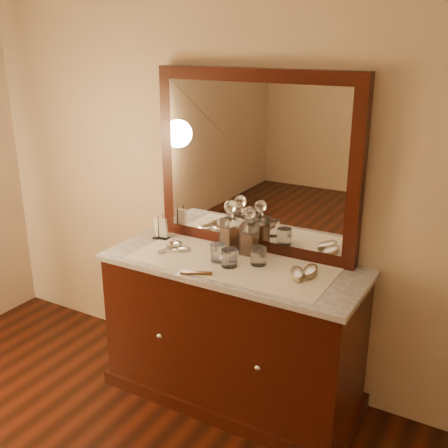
% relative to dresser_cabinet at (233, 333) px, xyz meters
% --- Properties ---
extents(dresser_cabinet, '(1.40, 0.55, 0.82)m').
position_rel_dresser_cabinet_xyz_m(dresser_cabinet, '(0.00, 0.00, 0.00)').
color(dresser_cabinet, black).
rests_on(dresser_cabinet, floor).
extents(dresser_plinth, '(1.46, 0.59, 0.08)m').
position_rel_dresser_cabinet_xyz_m(dresser_plinth, '(0.00, 0.00, -0.37)').
color(dresser_plinth, black).
rests_on(dresser_plinth, floor).
extents(knob_left, '(0.04, 0.04, 0.04)m').
position_rel_dresser_cabinet_xyz_m(knob_left, '(-0.30, -0.28, 0.04)').
color(knob_left, silver).
rests_on(knob_left, dresser_cabinet).
extents(knob_right, '(0.04, 0.04, 0.04)m').
position_rel_dresser_cabinet_xyz_m(knob_right, '(0.30, -0.28, 0.04)').
color(knob_right, silver).
rests_on(knob_right, dresser_cabinet).
extents(marble_top, '(1.44, 0.59, 0.03)m').
position_rel_dresser_cabinet_xyz_m(marble_top, '(0.00, 0.00, 0.42)').
color(marble_top, white).
rests_on(marble_top, dresser_cabinet).
extents(mirror_frame, '(1.20, 0.08, 1.00)m').
position_rel_dresser_cabinet_xyz_m(mirror_frame, '(0.00, 0.25, 0.94)').
color(mirror_frame, black).
rests_on(mirror_frame, marble_top).
extents(mirror_glass, '(1.06, 0.01, 0.86)m').
position_rel_dresser_cabinet_xyz_m(mirror_glass, '(0.00, 0.21, 0.94)').
color(mirror_glass, white).
rests_on(mirror_glass, marble_top).
extents(lace_runner, '(1.10, 0.45, 0.00)m').
position_rel_dresser_cabinet_xyz_m(lace_runner, '(0.00, -0.02, 0.44)').
color(lace_runner, silver).
rests_on(lace_runner, marble_top).
extents(pin_dish, '(0.11, 0.11, 0.01)m').
position_rel_dresser_cabinet_xyz_m(pin_dish, '(-0.07, 0.01, 0.45)').
color(pin_dish, silver).
rests_on(pin_dish, lace_runner).
extents(comb, '(0.17, 0.09, 0.01)m').
position_rel_dresser_cabinet_xyz_m(comb, '(-0.09, -0.23, 0.45)').
color(comb, brown).
rests_on(comb, lace_runner).
extents(napkin_rack, '(0.10, 0.07, 0.15)m').
position_rel_dresser_cabinet_xyz_m(napkin_rack, '(-0.55, 0.10, 0.50)').
color(napkin_rack, black).
rests_on(napkin_rack, marble_top).
extents(decanter_left, '(0.11, 0.11, 0.29)m').
position_rel_dresser_cabinet_xyz_m(decanter_left, '(-0.10, 0.15, 0.56)').
color(decanter_left, '#8C4214').
rests_on(decanter_left, lace_runner).
extents(decanter_right, '(0.09, 0.09, 0.28)m').
position_rel_dresser_cabinet_xyz_m(decanter_right, '(0.03, 0.14, 0.55)').
color(decanter_right, '#8C4214').
rests_on(decanter_right, lace_runner).
extents(brush_near, '(0.12, 0.17, 0.04)m').
position_rel_dresser_cabinet_xyz_m(brush_near, '(0.38, -0.02, 0.46)').
color(brush_near, tan).
rests_on(brush_near, lace_runner).
extents(brush_far, '(0.09, 0.16, 0.04)m').
position_rel_dresser_cabinet_xyz_m(brush_far, '(0.42, 0.04, 0.47)').
color(brush_far, tan).
rests_on(brush_far, lace_runner).
extents(hand_mirror_outer, '(0.08, 0.21, 0.02)m').
position_rel_dresser_cabinet_xyz_m(hand_mirror_outer, '(-0.41, 0.02, 0.45)').
color(hand_mirror_outer, silver).
rests_on(hand_mirror_outer, lace_runner).
extents(hand_mirror_inner, '(0.16, 0.16, 0.02)m').
position_rel_dresser_cabinet_xyz_m(hand_mirror_inner, '(-0.34, -0.01, 0.45)').
color(hand_mirror_inner, silver).
rests_on(hand_mirror_inner, lace_runner).
extents(tumblers, '(0.30, 0.19, 0.10)m').
position_rel_dresser_cabinet_xyz_m(tumblers, '(0.02, -0.02, 0.49)').
color(tumblers, white).
rests_on(tumblers, lace_runner).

